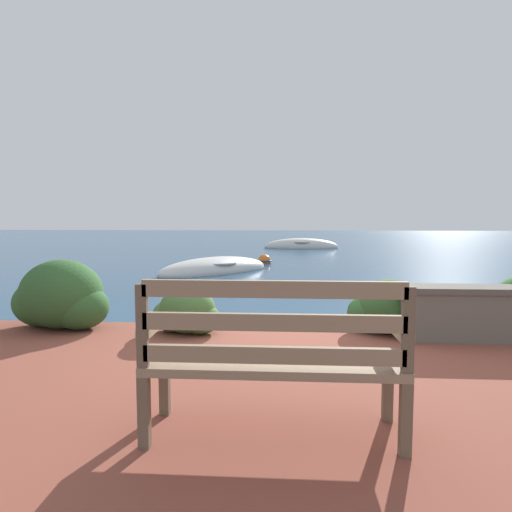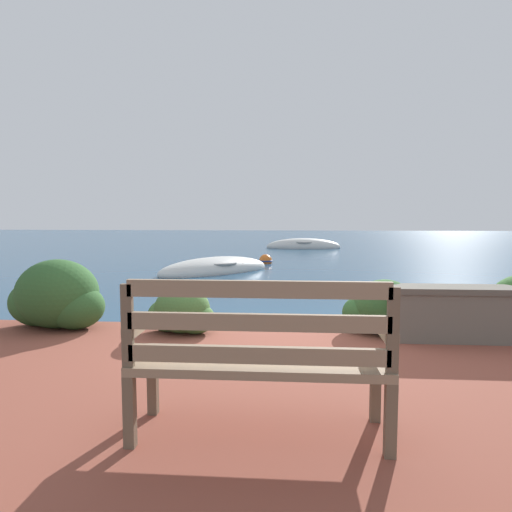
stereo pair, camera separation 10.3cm
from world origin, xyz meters
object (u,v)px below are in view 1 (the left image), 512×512
rowboat_nearest (215,270)px  rowboat_mid (301,247)px  park_bench (273,355)px  mooring_buoy (264,261)px

rowboat_nearest → rowboat_mid: bearing=27.9°
park_bench → rowboat_nearest: (-1.77, 9.24, -0.64)m
rowboat_nearest → rowboat_mid: size_ratio=0.96×
park_bench → rowboat_mid: bearing=88.5°
rowboat_nearest → mooring_buoy: rowboat_nearest is taller
park_bench → rowboat_nearest: park_bench is taller
rowboat_nearest → park_bench: bearing=-125.3°
park_bench → mooring_buoy: 11.62m
park_bench → rowboat_mid: park_bench is taller
rowboat_mid → park_bench: bearing=85.6°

